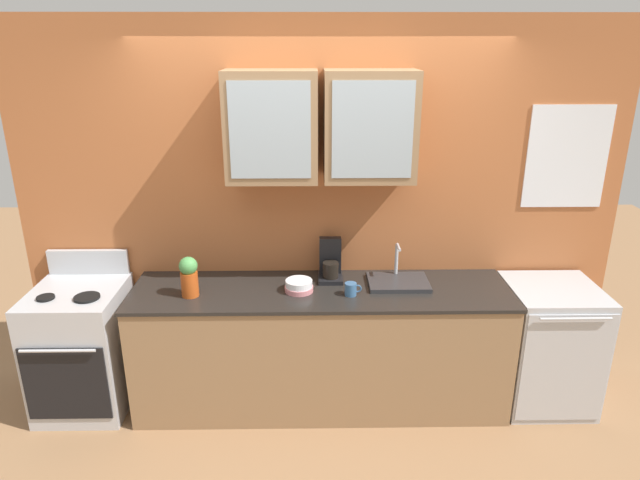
{
  "coord_description": "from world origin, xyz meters",
  "views": [
    {
      "loc": [
        -0.06,
        -3.47,
        2.5
      ],
      "look_at": [
        -0.01,
        0.0,
        1.24
      ],
      "focal_mm": 31.65,
      "sensor_mm": 36.0,
      "label": 1
    }
  ],
  "objects_px": {
    "sink_faucet": "(398,281)",
    "cup_near_sink": "(351,289)",
    "bowl_stack": "(299,286)",
    "stove_range": "(83,348)",
    "vase": "(189,276)",
    "dishwasher": "(547,345)",
    "coffee_maker": "(330,264)"
  },
  "relations": [
    {
      "from": "sink_faucet",
      "to": "cup_near_sink",
      "type": "relative_size",
      "value": 3.66
    },
    {
      "from": "dishwasher",
      "to": "sink_faucet",
      "type": "bearing_deg",
      "value": 175.56
    },
    {
      "from": "vase",
      "to": "dishwasher",
      "type": "xyz_separation_m",
      "value": [
        2.46,
        0.08,
        -0.58
      ]
    },
    {
      "from": "bowl_stack",
      "to": "dishwasher",
      "type": "relative_size",
      "value": 0.22
    },
    {
      "from": "bowl_stack",
      "to": "vase",
      "type": "distance_m",
      "value": 0.72
    },
    {
      "from": "cup_near_sink",
      "to": "vase",
      "type": "bearing_deg",
      "value": 179.54
    },
    {
      "from": "cup_near_sink",
      "to": "coffee_maker",
      "type": "relative_size",
      "value": 0.39
    },
    {
      "from": "bowl_stack",
      "to": "sink_faucet",
      "type": "bearing_deg",
      "value": 8.6
    },
    {
      "from": "coffee_maker",
      "to": "dishwasher",
      "type": "bearing_deg",
      "value": -7.13
    },
    {
      "from": "bowl_stack",
      "to": "coffee_maker",
      "type": "distance_m",
      "value": 0.31
    },
    {
      "from": "sink_faucet",
      "to": "vase",
      "type": "relative_size",
      "value": 1.52
    },
    {
      "from": "sink_faucet",
      "to": "dishwasher",
      "type": "bearing_deg",
      "value": -4.44
    },
    {
      "from": "stove_range",
      "to": "vase",
      "type": "bearing_deg",
      "value": -6.03
    },
    {
      "from": "vase",
      "to": "dishwasher",
      "type": "height_order",
      "value": "vase"
    },
    {
      "from": "bowl_stack",
      "to": "cup_near_sink",
      "type": "height_order",
      "value": "cup_near_sink"
    },
    {
      "from": "cup_near_sink",
      "to": "dishwasher",
      "type": "xyz_separation_m",
      "value": [
        1.4,
        0.09,
        -0.49
      ]
    },
    {
      "from": "sink_faucet",
      "to": "coffee_maker",
      "type": "relative_size",
      "value": 1.43
    },
    {
      "from": "stove_range",
      "to": "bowl_stack",
      "type": "relative_size",
      "value": 5.55
    },
    {
      "from": "sink_faucet",
      "to": "vase",
      "type": "height_order",
      "value": "vase"
    },
    {
      "from": "cup_near_sink",
      "to": "coffee_maker",
      "type": "distance_m",
      "value": 0.31
    },
    {
      "from": "sink_faucet",
      "to": "bowl_stack",
      "type": "height_order",
      "value": "sink_faucet"
    },
    {
      "from": "stove_range",
      "to": "coffee_maker",
      "type": "bearing_deg",
      "value": 6.16
    },
    {
      "from": "cup_near_sink",
      "to": "sink_faucet",
      "type": "bearing_deg",
      "value": 26.91
    },
    {
      "from": "stove_range",
      "to": "bowl_stack",
      "type": "distance_m",
      "value": 1.59
    },
    {
      "from": "sink_faucet",
      "to": "stove_range",
      "type": "bearing_deg",
      "value": -177.96
    },
    {
      "from": "bowl_stack",
      "to": "vase",
      "type": "height_order",
      "value": "vase"
    },
    {
      "from": "stove_range",
      "to": "bowl_stack",
      "type": "xyz_separation_m",
      "value": [
        1.52,
        -0.02,
        0.47
      ]
    },
    {
      "from": "vase",
      "to": "cup_near_sink",
      "type": "bearing_deg",
      "value": -0.46
    },
    {
      "from": "bowl_stack",
      "to": "dishwasher",
      "type": "distance_m",
      "value": 1.81
    },
    {
      "from": "vase",
      "to": "dishwasher",
      "type": "relative_size",
      "value": 0.31
    },
    {
      "from": "bowl_stack",
      "to": "stove_range",
      "type": "bearing_deg",
      "value": 179.06
    },
    {
      "from": "stove_range",
      "to": "sink_faucet",
      "type": "height_order",
      "value": "sink_faucet"
    }
  ]
}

